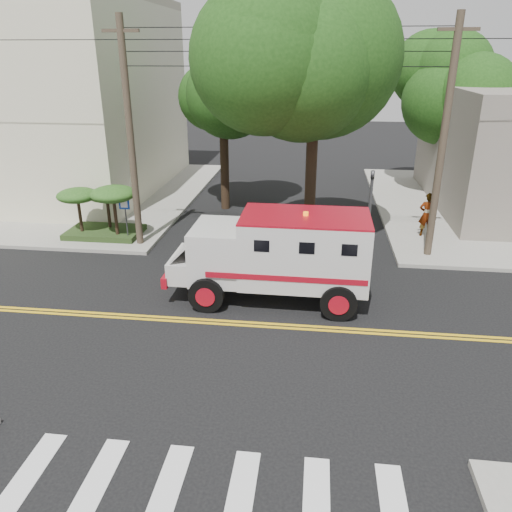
# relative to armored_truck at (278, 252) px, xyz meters

# --- Properties ---
(ground) EXTENTS (100.00, 100.00, 0.00)m
(ground) POSITION_rel_armored_truck_xyz_m (-0.61, -1.82, -1.68)
(ground) COLOR black
(ground) RESTS_ON ground
(sidewalk_nw) EXTENTS (17.00, 17.00, 0.15)m
(sidewalk_nw) POSITION_rel_armored_truck_xyz_m (-14.11, 11.68, -1.61)
(sidewalk_nw) COLOR gray
(sidewalk_nw) RESTS_ON ground
(building_left) EXTENTS (16.00, 14.00, 10.00)m
(building_left) POSITION_rel_armored_truck_xyz_m (-16.11, 13.18, 3.47)
(building_left) COLOR beige
(building_left) RESTS_ON sidewalk_nw
(utility_pole_left) EXTENTS (0.28, 0.28, 9.00)m
(utility_pole_left) POSITION_rel_armored_truck_xyz_m (-6.21, 4.18, 2.82)
(utility_pole_left) COLOR #382D23
(utility_pole_left) RESTS_ON ground
(utility_pole_right) EXTENTS (0.28, 0.28, 9.00)m
(utility_pole_right) POSITION_rel_armored_truck_xyz_m (5.69, 4.38, 2.82)
(utility_pole_right) COLOR #382D23
(utility_pole_right) RESTS_ON ground
(tree_main) EXTENTS (6.08, 5.70, 9.85)m
(tree_main) POSITION_rel_armored_truck_xyz_m (1.33, 4.39, 5.52)
(tree_main) COLOR black
(tree_main) RESTS_ON ground
(tree_left) EXTENTS (4.48, 4.20, 7.70)m
(tree_left) POSITION_rel_armored_truck_xyz_m (-3.29, 9.96, 4.05)
(tree_left) COLOR black
(tree_left) RESTS_ON ground
(tree_right) EXTENTS (4.80, 4.50, 8.20)m
(tree_right) POSITION_rel_armored_truck_xyz_m (8.24, 13.95, 4.41)
(tree_right) COLOR black
(tree_right) RESTS_ON ground
(traffic_signal) EXTENTS (0.15, 0.18, 3.60)m
(traffic_signal) POSITION_rel_armored_truck_xyz_m (3.19, 3.78, 0.55)
(traffic_signal) COLOR #3F3F42
(traffic_signal) RESTS_ON ground
(accessibility_sign) EXTENTS (0.45, 0.10, 2.02)m
(accessibility_sign) POSITION_rel_armored_truck_xyz_m (-6.81, 4.35, -0.31)
(accessibility_sign) COLOR #3F3F42
(accessibility_sign) RESTS_ON ground
(palm_planter) EXTENTS (3.52, 2.63, 2.36)m
(palm_planter) POSITION_rel_armored_truck_xyz_m (-8.04, 4.80, -0.03)
(palm_planter) COLOR #1E3314
(palm_planter) RESTS_ON sidewalk_nw
(armored_truck) EXTENTS (6.51, 2.69, 2.95)m
(armored_truck) POSITION_rel_armored_truck_xyz_m (0.00, 0.00, 0.00)
(armored_truck) COLOR silver
(armored_truck) RESTS_ON ground
(pedestrian_a) EXTENTS (0.72, 0.48, 1.94)m
(pedestrian_a) POSITION_rel_armored_truck_xyz_m (5.98, 6.58, -0.56)
(pedestrian_a) COLOR gray
(pedestrian_a) RESTS_ON sidewalk_ne
(pedestrian_b) EXTENTS (1.13, 1.09, 1.84)m
(pedestrian_b) POSITION_rel_armored_truck_xyz_m (8.44, 7.41, -0.61)
(pedestrian_b) COLOR gray
(pedestrian_b) RESTS_ON sidewalk_ne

